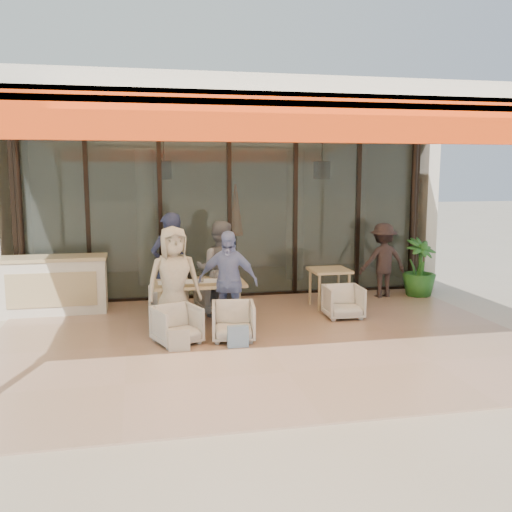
{
  "coord_description": "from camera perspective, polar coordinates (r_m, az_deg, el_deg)",
  "views": [
    {
      "loc": [
        -1.8,
        -8.14,
        2.53
      ],
      "look_at": [
        0.1,
        0.9,
        1.15
      ],
      "focal_mm": 40.0,
      "sensor_mm": 36.0,
      "label": 1
    }
  ],
  "objects": [
    {
      "name": "ground",
      "position": [
        8.71,
        0.58,
        -8.38
      ],
      "size": [
        70.0,
        70.0,
        0.0
      ],
      "primitive_type": "plane",
      "color": "#C6B293",
      "rests_on": "ground"
    },
    {
      "name": "tote_bag_cream",
      "position": [
        8.16,
        -7.7,
        -8.4
      ],
      "size": [
        0.3,
        0.1,
        0.34
      ],
      "primitive_type": "cube",
      "color": "silver",
      "rests_on": "ground"
    },
    {
      "name": "glass_storefront",
      "position": [
        11.32,
        -2.69,
        3.78
      ],
      "size": [
        8.08,
        0.1,
        3.2
      ],
      "color": "#9EADA3",
      "rests_on": "ground"
    },
    {
      "name": "chair_far_right",
      "position": [
        10.42,
        -4.04,
        -3.7
      ],
      "size": [
        0.76,
        0.73,
        0.67
      ],
      "primitive_type": "imported",
      "rotation": [
        0.0,
        0.0,
        3.36
      ],
      "color": "silver",
      "rests_on": "ground"
    },
    {
      "name": "diner_navy",
      "position": [
        9.74,
        -8.57,
        -1.09
      ],
      "size": [
        0.79,
        0.65,
        1.85
      ],
      "primitive_type": "imported",
      "rotation": [
        0.0,
        0.0,
        3.49
      ],
      "color": "#1B223D",
      "rests_on": "ground"
    },
    {
      "name": "chair_far_left",
      "position": [
        10.34,
        -8.66,
        -3.92
      ],
      "size": [
        0.73,
        0.7,
        0.65
      ],
      "primitive_type": "imported",
      "rotation": [
        0.0,
        0.0,
        2.95
      ],
      "color": "silver",
      "rests_on": "ground"
    },
    {
      "name": "interior_block",
      "position": [
        13.58,
        -4.25,
        7.21
      ],
      "size": [
        9.05,
        3.62,
        3.52
      ],
      "color": "silver",
      "rests_on": "ground"
    },
    {
      "name": "chair_near_right",
      "position": [
        8.59,
        -2.29,
        -6.38
      ],
      "size": [
        0.7,
        0.67,
        0.65
      ],
      "primitive_type": "imported",
      "rotation": [
        0.0,
        0.0,
        -0.13
      ],
      "color": "silver",
      "rests_on": "ground"
    },
    {
      "name": "diner_cream",
      "position": [
        8.87,
        -8.22,
        -2.5
      ],
      "size": [
        0.9,
        0.66,
        1.7
      ],
      "primitive_type": "imported",
      "rotation": [
        0.0,
        0.0,
        0.14
      ],
      "color": "beige",
      "rests_on": "ground"
    },
    {
      "name": "diner_periwinkle",
      "position": [
        8.96,
        -2.84,
        -2.58
      ],
      "size": [
        1.03,
        0.69,
        1.62
      ],
      "primitive_type": "imported",
      "rotation": [
        0.0,
        0.0,
        -0.34
      ],
      "color": "#7C8FCE",
      "rests_on": "ground"
    },
    {
      "name": "potted_palm",
      "position": [
        11.97,
        16.01,
        -1.14
      ],
      "size": [
        0.85,
        0.85,
        1.19
      ],
      "primitive_type": "imported",
      "rotation": [
        0.0,
        0.0,
        0.34
      ],
      "color": "#1E5919",
      "rests_on": "ground"
    },
    {
      "name": "dining_table",
      "position": [
        9.38,
        -5.86,
        -2.89
      ],
      "size": [
        1.5,
        0.9,
        0.93
      ],
      "color": "tan",
      "rests_on": "ground"
    },
    {
      "name": "tote_bag_blue",
      "position": [
        8.25,
        -1.82,
        -8.13
      ],
      "size": [
        0.3,
        0.1,
        0.34
      ],
      "primitive_type": "cube",
      "color": "#99BFD8",
      "rests_on": "ground"
    },
    {
      "name": "chair_near_left",
      "position": [
        8.5,
        -7.92,
        -6.68
      ],
      "size": [
        0.78,
        0.76,
        0.63
      ],
      "primitive_type": "imported",
      "rotation": [
        0.0,
        0.0,
        0.36
      ],
      "color": "silver",
      "rests_on": "ground"
    },
    {
      "name": "side_chair",
      "position": [
        9.97,
        8.73,
        -4.42
      ],
      "size": [
        0.65,
        0.61,
        0.64
      ],
      "primitive_type": "imported",
      "rotation": [
        0.0,
        0.0,
        -0.05
      ],
      "color": "silver",
      "rests_on": "ground"
    },
    {
      "name": "terrace_floor",
      "position": [
        8.71,
        0.58,
        -8.35
      ],
      "size": [
        8.0,
        6.0,
        0.01
      ],
      "primitive_type": "cube",
      "color": "tan",
      "rests_on": "ground"
    },
    {
      "name": "diner_grey",
      "position": [
        9.83,
        -3.67,
        -1.39
      ],
      "size": [
        0.97,
        0.85,
        1.69
      ],
      "primitive_type": "imported",
      "rotation": [
        0.0,
        0.0,
        2.86
      ],
      "color": "slate",
      "rests_on": "ground"
    },
    {
      "name": "standing_woman",
      "position": [
        11.67,
        12.57,
        -0.46
      ],
      "size": [
        0.99,
        0.59,
        1.51
      ],
      "primitive_type": "imported",
      "rotation": [
        0.0,
        0.0,
        3.17
      ],
      "color": "black",
      "rests_on": "ground"
    },
    {
      "name": "terrace_structure",
      "position": [
        8.11,
        1.03,
        13.58
      ],
      "size": [
        8.0,
        6.0,
        3.4
      ],
      "color": "silver",
      "rests_on": "ground"
    },
    {
      "name": "host_counter",
      "position": [
        10.73,
        -19.55,
        -2.74
      ],
      "size": [
        1.85,
        0.65,
        1.04
      ],
      "color": "silver",
      "rests_on": "ground"
    },
    {
      "name": "side_table",
      "position": [
        10.6,
        7.35,
        -1.86
      ],
      "size": [
        0.7,
        0.7,
        0.74
      ],
      "color": "tan",
      "rests_on": "ground"
    }
  ]
}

